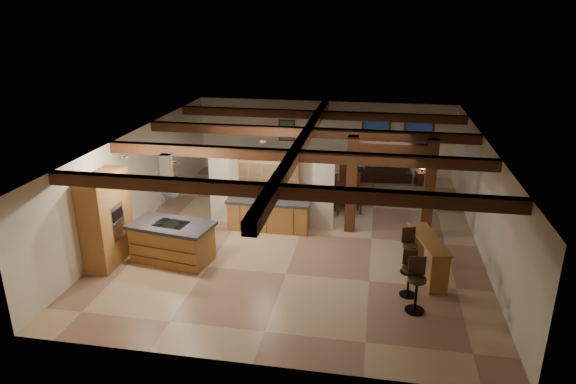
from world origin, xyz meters
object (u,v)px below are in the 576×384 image
Objects in this scene: sofa at (384,173)px; bar_counter at (428,250)px; dining_table at (327,196)px; kitchen_island at (172,242)px.

bar_counter is at bearing 92.16° from sofa.
dining_table is 0.94× the size of sofa.
sofa is at bearing 97.98° from bar_counter.
dining_table reaches higher than sofa.
kitchen_island is 9.50m from sofa.
sofa is (1.89, 3.09, -0.04)m from dining_table.
bar_counter is (6.51, 0.32, 0.16)m from kitchen_island.
sofa is 1.01× the size of bar_counter.
dining_table is at bearing 124.00° from bar_counter.
kitchen_island reaches higher than dining_table.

